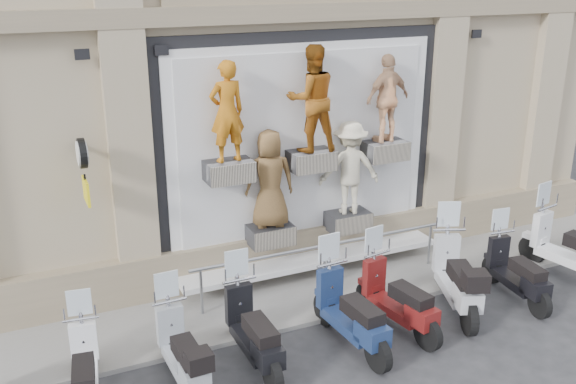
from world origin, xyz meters
name	(u,v)px	position (x,y,z in m)	size (l,w,h in m)	color
ground	(383,346)	(0.00, 0.00, 0.00)	(90.00, 90.00, 0.00)	#2B2B2D
sidewalk	(321,286)	(0.00, 2.10, 0.04)	(16.00, 2.20, 0.08)	gray
shop_vitrine	(311,152)	(0.07, 2.74, 2.43)	(5.60, 0.92, 4.30)	black
guard_rail	(324,268)	(0.00, 2.00, 0.47)	(5.06, 0.10, 0.93)	#9EA0A5
clock_sign_bracket	(83,162)	(-3.90, 2.47, 2.80)	(0.10, 0.80, 1.02)	black
scooter_b	(83,358)	(-4.38, 0.47, 0.72)	(0.51, 1.76, 1.43)	white
scooter_c	(182,339)	(-3.09, 0.33, 0.75)	(0.54, 1.85, 1.51)	#92979E
scooter_d	(253,317)	(-2.01, 0.39, 0.80)	(0.57, 1.96, 1.60)	black
scooter_e	(351,299)	(-0.47, 0.23, 0.82)	(0.59, 2.02, 1.64)	#16264D
scooter_f	(398,286)	(0.46, 0.36, 0.79)	(0.57, 1.94, 1.58)	#5E1110
scooter_g	(458,264)	(1.72, 0.47, 0.86)	(0.62, 2.13, 1.73)	#B0B2B7
scooter_h	(518,260)	(2.93, 0.34, 0.75)	(0.54, 1.84, 1.50)	black
scooter_i	(572,235)	(4.46, 0.58, 0.85)	(0.61, 2.10, 1.71)	white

